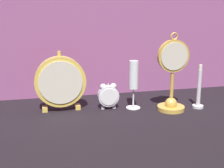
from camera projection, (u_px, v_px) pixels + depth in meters
ground_plane at (117, 117)px, 1.17m from camera, size 4.00×4.00×0.00m
fabric_backdrop_drape at (100, 20)px, 1.39m from camera, size 1.78×0.01×0.68m
pocket_watch_on_stand at (172, 81)px, 1.22m from camera, size 0.13×0.11×0.31m
alarm_clock_twin_bell at (108, 95)px, 1.25m from camera, size 0.08×0.03×0.11m
mantel_clock_silver at (60, 82)px, 1.22m from camera, size 0.20×0.04×0.24m
champagne_flute at (134, 79)px, 1.24m from camera, size 0.06×0.06×0.20m
brass_candlestick at (199, 93)px, 1.26m from camera, size 0.05×0.05×0.18m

